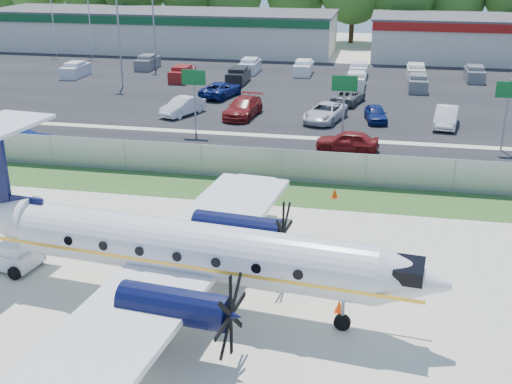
# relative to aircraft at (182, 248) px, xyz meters

# --- Properties ---
(ground) EXTENTS (170.00, 170.00, 0.00)m
(ground) POSITION_rel_aircraft_xyz_m (1.59, 0.80, -2.44)
(ground) COLOR beige
(ground) RESTS_ON ground
(grass_verge) EXTENTS (170.00, 4.00, 0.02)m
(grass_verge) POSITION_rel_aircraft_xyz_m (1.59, 12.80, -2.44)
(grass_verge) COLOR #2D561E
(grass_verge) RESTS_ON ground
(access_road) EXTENTS (170.00, 8.00, 0.02)m
(access_road) POSITION_rel_aircraft_xyz_m (1.59, 19.80, -2.43)
(access_road) COLOR black
(access_road) RESTS_ON ground
(parking_lot) EXTENTS (170.00, 32.00, 0.02)m
(parking_lot) POSITION_rel_aircraft_xyz_m (1.59, 40.80, -2.43)
(parking_lot) COLOR black
(parking_lot) RESTS_ON ground
(perimeter_fence) EXTENTS (120.00, 0.06, 1.99)m
(perimeter_fence) POSITION_rel_aircraft_xyz_m (1.59, 14.80, -1.44)
(perimeter_fence) COLOR gray
(perimeter_fence) RESTS_ON ground
(building_west) EXTENTS (46.40, 12.40, 5.24)m
(building_west) POSITION_rel_aircraft_xyz_m (-22.41, 62.78, 0.19)
(building_west) COLOR beige
(building_west) RESTS_ON ground
(sign_left) EXTENTS (1.80, 0.26, 5.00)m
(sign_left) POSITION_rel_aircraft_xyz_m (-6.41, 23.70, 1.17)
(sign_left) COLOR gray
(sign_left) RESTS_ON ground
(sign_mid) EXTENTS (1.80, 0.26, 5.00)m
(sign_mid) POSITION_rel_aircraft_xyz_m (4.59, 23.70, 1.17)
(sign_mid) COLOR gray
(sign_mid) RESTS_ON ground
(sign_right) EXTENTS (1.80, 0.26, 5.00)m
(sign_right) POSITION_rel_aircraft_xyz_m (15.59, 23.70, 1.17)
(sign_right) COLOR gray
(sign_right) RESTS_ON ground
(flagpole_west) EXTENTS (1.06, 0.12, 10.00)m
(flagpole_west) POSITION_rel_aircraft_xyz_m (-34.34, 55.80, 3.20)
(flagpole_west) COLOR silver
(flagpole_west) RESTS_ON ground
(flagpole_east) EXTENTS (1.06, 0.12, 10.00)m
(flagpole_east) POSITION_rel_aircraft_xyz_m (-29.34, 55.80, 3.20)
(flagpole_east) COLOR silver
(flagpole_east) RESTS_ON ground
(light_pole_nw) EXTENTS (0.90, 0.35, 9.09)m
(light_pole_nw) POSITION_rel_aircraft_xyz_m (-18.41, 38.80, 2.79)
(light_pole_nw) COLOR gray
(light_pole_nw) RESTS_ON ground
(light_pole_sw) EXTENTS (0.90, 0.35, 9.09)m
(light_pole_sw) POSITION_rel_aircraft_xyz_m (-18.41, 48.80, 2.79)
(light_pole_sw) COLOR gray
(light_pole_sw) RESTS_ON ground
(tree_line) EXTENTS (112.00, 6.00, 14.00)m
(tree_line) POSITION_rel_aircraft_xyz_m (1.59, 74.80, -2.44)
(tree_line) COLOR #29581A
(tree_line) RESTS_ON ground
(aircraft) EXTENTS (20.60, 20.27, 6.33)m
(aircraft) POSITION_rel_aircraft_xyz_m (0.00, 0.00, 0.00)
(aircraft) COLOR silver
(aircraft) RESTS_ON ground
(pushback_tug) EXTENTS (2.75, 2.18, 1.37)m
(pushback_tug) POSITION_rel_aircraft_xyz_m (-8.32, 1.38, -1.79)
(pushback_tug) COLOR silver
(pushback_tug) RESTS_ON ground
(cone_nose) EXTENTS (0.36, 0.36, 0.52)m
(cone_nose) POSITION_rel_aircraft_xyz_m (6.12, 0.55, -2.20)
(cone_nose) COLOR #FF3F08
(cone_nose) RESTS_ON ground
(cone_starboard_wing) EXTENTS (0.39, 0.39, 0.55)m
(cone_starboard_wing) POSITION_rel_aircraft_xyz_m (4.96, 12.62, -2.18)
(cone_starboard_wing) COLOR #FF3F08
(cone_starboard_wing) RESTS_ON ground
(road_car_west) EXTENTS (4.50, 2.46, 1.41)m
(road_car_west) POSITION_rel_aircraft_xyz_m (-17.15, 17.56, -2.44)
(road_car_west) COLOR navy
(road_car_west) RESTS_ON ground
(road_car_mid) EXTENTS (4.45, 2.13, 1.47)m
(road_car_mid) POSITION_rel_aircraft_xyz_m (5.08, 21.56, -2.44)
(road_car_mid) COLOR maroon
(road_car_mid) RESTS_ON ground
(parked_car_a) EXTENTS (3.14, 4.76, 1.48)m
(parked_car_a) POSITION_rel_aircraft_xyz_m (-9.09, 29.06, -2.44)
(parked_car_a) COLOR silver
(parked_car_a) RESTS_ON ground
(parked_car_b) EXTENTS (2.78, 5.68, 1.59)m
(parked_car_b) POSITION_rel_aircraft_xyz_m (-3.99, 29.44, -2.44)
(parked_car_b) COLOR maroon
(parked_car_b) RESTS_ON ground
(parked_car_c) EXTENTS (3.66, 5.68, 1.46)m
(parked_car_c) POSITION_rel_aircraft_xyz_m (2.82, 29.36, -2.44)
(parked_car_c) COLOR silver
(parked_car_c) RESTS_ON ground
(parked_car_d) EXTENTS (2.17, 4.08, 1.32)m
(parked_car_d) POSITION_rel_aircraft_xyz_m (6.84, 30.04, -2.44)
(parked_car_d) COLOR navy
(parked_car_d) RESTS_ON ground
(parked_car_e) EXTENTS (2.30, 4.94, 1.57)m
(parked_car_e) POSITION_rel_aircraft_xyz_m (12.28, 29.58, -2.44)
(parked_car_e) COLOR silver
(parked_car_e) RESTS_ON ground
(parked_car_f) EXTENTS (3.57, 5.62, 1.44)m
(parked_car_f) POSITION_rel_aircraft_xyz_m (-7.59, 36.26, -2.44)
(parked_car_f) COLOR navy
(parked_car_f) RESTS_ON ground
(parked_car_g) EXTENTS (3.22, 5.10, 1.31)m
(parked_car_g) POSITION_rel_aircraft_xyz_m (4.29, 36.03, -2.44)
(parked_car_g) COLOR #595B5E
(parked_car_g) RESTS_ON ground
(far_parking_rows) EXTENTS (56.00, 10.00, 1.60)m
(far_parking_rows) POSITION_rel_aircraft_xyz_m (1.59, 45.80, -2.44)
(far_parking_rows) COLOR gray
(far_parking_rows) RESTS_ON ground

